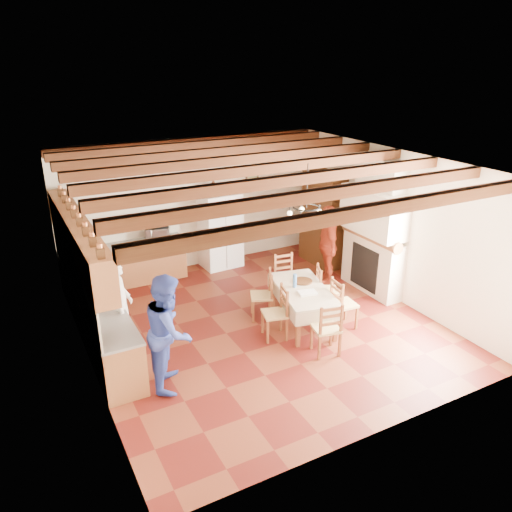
% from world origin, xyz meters
% --- Properties ---
extents(floor, '(6.00, 6.50, 0.02)m').
position_xyz_m(floor, '(0.00, 0.00, -0.01)').
color(floor, '#52140F').
rests_on(floor, ground).
extents(ceiling, '(6.00, 6.50, 0.02)m').
position_xyz_m(ceiling, '(0.00, 0.00, 3.01)').
color(ceiling, white).
rests_on(ceiling, ground).
extents(wall_back, '(6.00, 0.02, 3.00)m').
position_xyz_m(wall_back, '(0.00, 3.26, 1.50)').
color(wall_back, beige).
rests_on(wall_back, ground).
extents(wall_front, '(6.00, 0.02, 3.00)m').
position_xyz_m(wall_front, '(0.00, -3.26, 1.50)').
color(wall_front, beige).
rests_on(wall_front, ground).
extents(wall_left, '(0.02, 6.50, 3.00)m').
position_xyz_m(wall_left, '(-3.01, 0.00, 1.50)').
color(wall_left, beige).
rests_on(wall_left, ground).
extents(wall_right, '(0.02, 6.50, 3.00)m').
position_xyz_m(wall_right, '(3.01, 0.00, 1.50)').
color(wall_right, beige).
rests_on(wall_right, ground).
extents(ceiling_beams, '(6.00, 6.30, 0.16)m').
position_xyz_m(ceiling_beams, '(0.00, 0.00, 2.91)').
color(ceiling_beams, '#3C1C0F').
rests_on(ceiling_beams, ground).
extents(lower_cabinets_left, '(0.60, 4.30, 0.86)m').
position_xyz_m(lower_cabinets_left, '(-2.70, 1.05, 0.43)').
color(lower_cabinets_left, brown).
rests_on(lower_cabinets_left, ground).
extents(lower_cabinets_back, '(2.30, 0.60, 0.86)m').
position_xyz_m(lower_cabinets_back, '(-1.55, 2.95, 0.43)').
color(lower_cabinets_back, brown).
rests_on(lower_cabinets_back, ground).
extents(countertop_left, '(0.62, 4.30, 0.04)m').
position_xyz_m(countertop_left, '(-2.70, 1.05, 0.88)').
color(countertop_left, slate).
rests_on(countertop_left, lower_cabinets_left).
extents(countertop_back, '(2.34, 0.62, 0.04)m').
position_xyz_m(countertop_back, '(-1.55, 2.95, 0.88)').
color(countertop_back, slate).
rests_on(countertop_back, lower_cabinets_back).
extents(backsplash_left, '(0.03, 4.30, 0.60)m').
position_xyz_m(backsplash_left, '(-2.98, 1.05, 1.20)').
color(backsplash_left, beige).
rests_on(backsplash_left, ground).
extents(backsplash_back, '(2.30, 0.03, 0.60)m').
position_xyz_m(backsplash_back, '(-1.55, 3.23, 1.20)').
color(backsplash_back, beige).
rests_on(backsplash_back, ground).
extents(upper_cabinets, '(0.35, 4.20, 0.70)m').
position_xyz_m(upper_cabinets, '(-2.83, 1.05, 1.85)').
color(upper_cabinets, brown).
rests_on(upper_cabinets, ground).
extents(fireplace, '(0.56, 1.60, 2.80)m').
position_xyz_m(fireplace, '(2.72, 0.20, 1.40)').
color(fireplace, beige).
rests_on(fireplace, ground).
extents(wall_picture, '(0.34, 0.03, 0.42)m').
position_xyz_m(wall_picture, '(1.55, 3.23, 1.85)').
color(wall_picture, '#322218').
rests_on(wall_picture, ground).
extents(refrigerator, '(0.91, 0.76, 1.76)m').
position_xyz_m(refrigerator, '(0.55, 2.95, 0.88)').
color(refrigerator, white).
rests_on(refrigerator, floor).
extents(hutch, '(0.54, 1.23, 2.21)m').
position_xyz_m(hutch, '(2.75, 1.95, 1.11)').
color(hutch, '#3A210C').
rests_on(hutch, floor).
extents(dining_table, '(1.19, 1.79, 0.72)m').
position_xyz_m(dining_table, '(0.73, -0.33, 0.64)').
color(dining_table, beige).
rests_on(dining_table, floor).
extents(chandelier, '(0.47, 0.47, 0.03)m').
position_xyz_m(chandelier, '(0.73, -0.33, 2.25)').
color(chandelier, black).
rests_on(chandelier, ground).
extents(chair_left_near, '(0.49, 0.51, 0.96)m').
position_xyz_m(chair_left_near, '(0.04, -0.51, 0.48)').
color(chair_left_near, brown).
rests_on(chair_left_near, floor).
extents(chair_left_far, '(0.54, 0.55, 0.96)m').
position_xyz_m(chair_left_far, '(0.18, 0.22, 0.48)').
color(chair_left_far, brown).
rests_on(chair_left_far, floor).
extents(chair_right_near, '(0.44, 0.45, 0.96)m').
position_xyz_m(chair_right_near, '(1.34, -0.77, 0.48)').
color(chair_right_near, brown).
rests_on(chair_right_near, floor).
extents(chair_right_far, '(0.54, 0.55, 0.96)m').
position_xyz_m(chair_right_far, '(1.39, -0.17, 0.48)').
color(chair_right_far, brown).
rests_on(chair_right_far, floor).
extents(chair_end_near, '(0.49, 0.48, 0.96)m').
position_xyz_m(chair_end_near, '(0.54, -1.34, 0.48)').
color(chair_end_near, brown).
rests_on(chair_end_near, floor).
extents(chair_end_far, '(0.47, 0.45, 0.96)m').
position_xyz_m(chair_end_far, '(0.98, 0.65, 0.48)').
color(chair_end_far, brown).
rests_on(chair_end_far, floor).
extents(person_man, '(0.57, 0.73, 1.75)m').
position_xyz_m(person_man, '(-2.45, 0.19, 0.87)').
color(person_man, white).
rests_on(person_man, floor).
extents(person_woman_blue, '(0.97, 1.07, 1.79)m').
position_xyz_m(person_woman_blue, '(-1.99, -0.92, 0.89)').
color(person_woman_blue, '#3144A2').
rests_on(person_woman_blue, floor).
extents(person_woman_red, '(0.78, 1.11, 1.74)m').
position_xyz_m(person_woman_red, '(2.20, 0.98, 0.87)').
color(person_woman_red, '#A0311B').
rests_on(person_woman_red, floor).
extents(microwave, '(0.58, 0.46, 0.28)m').
position_xyz_m(microwave, '(-0.94, 2.95, 1.04)').
color(microwave, silver).
rests_on(microwave, countertop_back).
extents(fridge_vase, '(0.35, 0.35, 0.32)m').
position_xyz_m(fridge_vase, '(0.43, 2.95, 1.92)').
color(fridge_vase, '#3A210C').
rests_on(fridge_vase, refrigerator).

